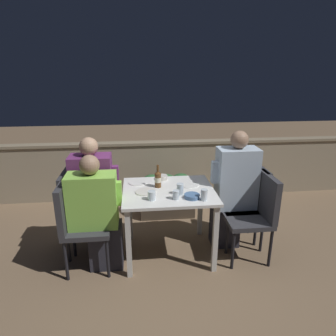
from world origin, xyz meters
TOP-DOWN VIEW (x-y plane):
  - ground_plane at (0.00, 0.00)m, footprint 16.00×16.00m
  - parapet_wall at (0.00, 1.57)m, footprint 9.00×0.18m
  - dining_table at (0.00, 0.00)m, footprint 0.95×0.81m
  - planter_hedge at (0.08, 0.93)m, footprint 0.74×0.47m
  - chair_left_near at (-0.93, -0.15)m, footprint 0.46×0.45m
  - person_green_blouse at (-0.72, -0.15)m, footprint 0.52×0.26m
  - chair_left_far at (-0.97, 0.15)m, footprint 0.46×0.45m
  - person_purple_stripe at (-0.77, 0.15)m, footprint 0.50×0.26m
  - chair_right_near at (0.92, -0.15)m, footprint 0.46×0.45m
  - chair_right_far at (0.94, 0.12)m, footprint 0.46×0.45m
  - person_blue_shirt at (0.73, 0.12)m, footprint 0.50×0.26m
  - beer_bottle at (-0.10, 0.09)m, footprint 0.07×0.07m
  - plate_0 at (-0.32, 0.23)m, footprint 0.19×0.19m
  - plate_1 at (0.23, 0.13)m, footprint 0.24×0.24m
  - plate_2 at (-0.24, -0.04)m, footprint 0.21×0.21m
  - bowl_0 at (0.21, -0.23)m, footprint 0.15×0.15m
  - bowl_1 at (-0.04, 0.31)m, footprint 0.12×0.12m
  - glass_cup_0 at (0.05, -0.23)m, footprint 0.06×0.06m
  - glass_cup_1 at (0.10, -0.13)m, footprint 0.07×0.07m
  - glass_cup_2 at (-0.19, -0.23)m, footprint 0.08×0.08m
  - glass_cup_3 at (0.31, -0.29)m, footprint 0.06×0.06m

SIDE VIEW (x-z plane):
  - ground_plane at x=0.00m, z-range 0.00..0.00m
  - planter_hedge at x=0.08m, z-range 0.04..0.62m
  - parapet_wall at x=0.00m, z-range 0.01..0.90m
  - chair_left_near at x=-0.93m, z-range 0.10..1.03m
  - chair_left_far at x=-0.97m, z-range 0.10..1.03m
  - chair_right_near at x=0.92m, z-range 0.10..1.03m
  - chair_right_far at x=0.94m, z-range 0.10..1.03m
  - person_green_blouse at x=-0.72m, z-range 0.00..1.20m
  - dining_table at x=0.00m, z-range 0.27..1.03m
  - person_purple_stripe at x=-0.77m, z-range 0.00..1.30m
  - person_blue_shirt at x=0.73m, z-range 0.00..1.35m
  - plate_0 at x=-0.32m, z-range 0.76..0.77m
  - plate_1 at x=0.23m, z-range 0.76..0.77m
  - plate_2 at x=-0.24m, z-range 0.76..0.77m
  - bowl_0 at x=0.21m, z-range 0.76..0.80m
  - bowl_1 at x=-0.04m, z-range 0.76..0.81m
  - glass_cup_0 at x=0.05m, z-range 0.76..0.85m
  - glass_cup_2 at x=-0.19m, z-range 0.76..0.85m
  - glass_cup_3 at x=0.31m, z-range 0.76..0.87m
  - glass_cup_1 at x=0.10m, z-range 0.76..0.87m
  - beer_bottle at x=-0.10m, z-range 0.73..0.98m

